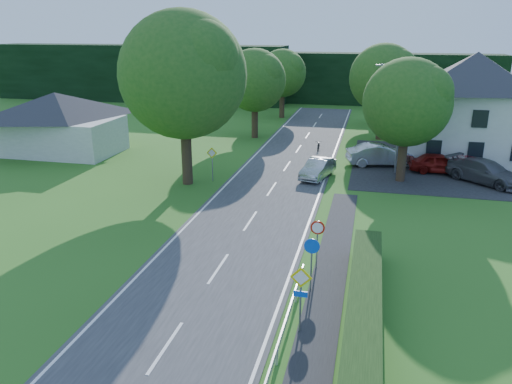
% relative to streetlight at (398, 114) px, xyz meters
% --- Properties ---
extents(road, '(7.00, 80.00, 0.04)m').
position_rel_streetlight_xyz_m(road, '(-8.06, -10.00, -4.44)').
color(road, '#353537').
rests_on(road, ground).
extents(parking_pad, '(14.00, 16.00, 0.04)m').
position_rel_streetlight_xyz_m(parking_pad, '(3.94, 3.00, -4.44)').
color(parking_pad, black).
rests_on(parking_pad, ground).
extents(line_edge_left, '(0.12, 80.00, 0.01)m').
position_rel_streetlight_xyz_m(line_edge_left, '(-11.31, -10.00, -4.42)').
color(line_edge_left, white).
rests_on(line_edge_left, road).
extents(line_edge_right, '(0.12, 80.00, 0.01)m').
position_rel_streetlight_xyz_m(line_edge_right, '(-4.81, -10.00, -4.42)').
color(line_edge_right, white).
rests_on(line_edge_right, road).
extents(line_centre, '(0.12, 80.00, 0.01)m').
position_rel_streetlight_xyz_m(line_centre, '(-8.06, -10.00, -4.42)').
color(line_centre, white).
rests_on(line_centre, road).
extents(tree_main, '(9.40, 9.40, 11.64)m').
position_rel_streetlight_xyz_m(tree_main, '(-14.06, -6.00, 1.36)').
color(tree_main, '#225218').
rests_on(tree_main, ground).
extents(tree_left_far, '(7.00, 7.00, 8.58)m').
position_rel_streetlight_xyz_m(tree_left_far, '(-13.06, 10.00, -0.17)').
color(tree_left_far, '#225218').
rests_on(tree_left_far, ground).
extents(tree_right_far, '(7.40, 7.40, 9.09)m').
position_rel_streetlight_xyz_m(tree_right_far, '(-1.06, 12.00, 0.08)').
color(tree_right_far, '#225218').
rests_on(tree_right_far, ground).
extents(tree_left_back, '(6.60, 6.60, 8.07)m').
position_rel_streetlight_xyz_m(tree_left_back, '(-12.56, 22.00, -0.43)').
color(tree_left_back, '#225218').
rests_on(tree_left_back, ground).
extents(tree_right_back, '(6.20, 6.20, 7.56)m').
position_rel_streetlight_xyz_m(tree_right_back, '(-2.06, 20.00, -0.68)').
color(tree_right_back, '#225218').
rests_on(tree_right_back, ground).
extents(tree_right_mid, '(7.00, 7.00, 8.58)m').
position_rel_streetlight_xyz_m(tree_right_mid, '(0.44, -2.00, -0.17)').
color(tree_right_mid, '#225218').
rests_on(tree_right_mid, ground).
extents(treeline_left, '(44.00, 6.00, 8.00)m').
position_rel_streetlight_xyz_m(treeline_left, '(-36.06, 32.00, -0.46)').
color(treeline_left, black).
rests_on(treeline_left, ground).
extents(treeline_right, '(30.00, 5.00, 7.00)m').
position_rel_streetlight_xyz_m(treeline_right, '(-0.06, 36.00, -0.96)').
color(treeline_right, black).
rests_on(treeline_right, ground).
extents(bungalow_left, '(11.00, 6.50, 5.20)m').
position_rel_streetlight_xyz_m(bungalow_left, '(-28.06, 0.00, -1.75)').
color(bungalow_left, '#B6B5B1').
rests_on(bungalow_left, ground).
extents(house_white, '(10.60, 8.40, 8.60)m').
position_rel_streetlight_xyz_m(house_white, '(5.94, 6.00, -0.06)').
color(house_white, silver).
rests_on(house_white, ground).
extents(streetlight, '(2.03, 0.18, 8.00)m').
position_rel_streetlight_xyz_m(streetlight, '(0.00, 0.00, 0.00)').
color(streetlight, slate).
rests_on(streetlight, ground).
extents(sign_priority_right, '(0.78, 0.09, 2.59)m').
position_rel_streetlight_xyz_m(sign_priority_right, '(-3.76, -22.02, -2.67)').
color(sign_priority_right, slate).
rests_on(sign_priority_right, ground).
extents(sign_roundabout, '(0.64, 0.08, 2.37)m').
position_rel_streetlight_xyz_m(sign_roundabout, '(-3.76, -19.02, -2.79)').
color(sign_roundabout, slate).
rests_on(sign_roundabout, ground).
extents(sign_speed_limit, '(0.64, 0.11, 2.37)m').
position_rel_streetlight_xyz_m(sign_speed_limit, '(-3.76, -17.03, -2.70)').
color(sign_speed_limit, slate).
rests_on(sign_speed_limit, ground).
extents(sign_priority_left, '(0.78, 0.09, 2.44)m').
position_rel_streetlight_xyz_m(sign_priority_left, '(-12.56, -5.02, -2.75)').
color(sign_priority_left, slate).
rests_on(sign_priority_left, ground).
extents(moving_car, '(2.39, 4.38, 1.37)m').
position_rel_streetlight_xyz_m(moving_car, '(-5.36, -2.60, -3.74)').
color(moving_car, '#AAABAE').
rests_on(moving_car, road).
extents(motorcycle, '(0.67, 1.71, 0.88)m').
position_rel_streetlight_xyz_m(motorcycle, '(-6.26, 5.93, -3.98)').
color(motorcycle, black).
rests_on(motorcycle, road).
extents(parked_car_red, '(4.33, 1.85, 1.46)m').
position_rel_streetlight_xyz_m(parked_car_red, '(3.30, 0.81, -3.70)').
color(parked_car_red, maroon).
rests_on(parked_car_red, parking_pad).
extents(parked_car_silver_a, '(5.42, 3.02, 1.69)m').
position_rel_streetlight_xyz_m(parked_car_silver_a, '(-1.01, 1.96, -3.58)').
color(parked_car_silver_a, silver).
rests_on(parked_car_silver_a, parking_pad).
extents(parked_car_grey, '(5.58, 5.31, 1.59)m').
position_rel_streetlight_xyz_m(parked_car_grey, '(6.17, -1.15, -3.63)').
color(parked_car_grey, '#515056').
rests_on(parked_car_grey, parking_pad).
extents(parasol, '(2.53, 2.55, 1.78)m').
position_rel_streetlight_xyz_m(parasol, '(4.89, -0.50, -3.53)').
color(parasol, '#A70D1F').
rests_on(parasol, parking_pad).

